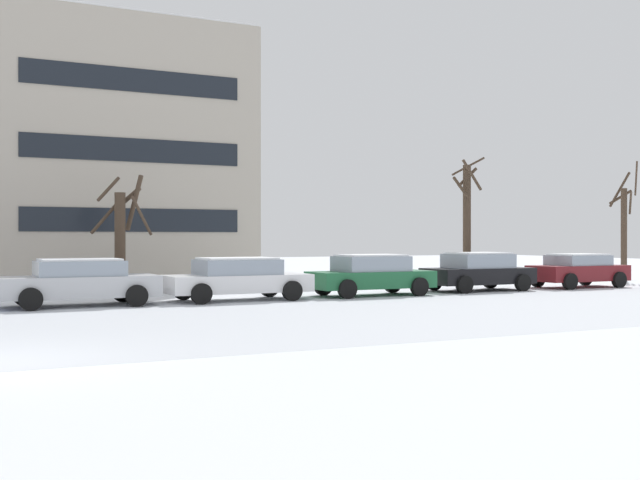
% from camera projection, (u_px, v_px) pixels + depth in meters
% --- Properties ---
extents(parked_car_silver, '(4.46, 2.12, 1.39)m').
position_uv_depth(parked_car_silver, '(80.00, 282.00, 22.78)').
color(parked_car_silver, silver).
rests_on(parked_car_silver, ground).
extents(parked_car_white, '(4.60, 2.11, 1.37)m').
position_uv_depth(parked_car_white, '(237.00, 278.00, 24.86)').
color(parked_car_white, white).
rests_on(parked_car_white, ground).
extents(parked_car_green, '(4.33, 1.99, 1.43)m').
position_uv_depth(parked_car_green, '(371.00, 275.00, 26.92)').
color(parked_car_green, '#1E6038').
rests_on(parked_car_green, ground).
extents(parked_car_black, '(4.13, 2.13, 1.45)m').
position_uv_depth(parked_car_black, '(478.00, 271.00, 29.39)').
color(parked_car_black, black).
rests_on(parked_car_black, ground).
extents(parked_car_maroon, '(4.02, 2.03, 1.36)m').
position_uv_depth(parked_car_maroon, '(578.00, 270.00, 31.38)').
color(parked_car_maroon, maroon).
rests_on(parked_car_maroon, ground).
extents(tree_far_left, '(2.10, 2.10, 4.13)m').
position_uv_depth(tree_far_left, '(122.00, 235.00, 26.46)').
color(tree_far_left, '#423326').
rests_on(tree_far_left, ground).
extents(tree_far_right, '(1.11, 1.57, 5.56)m').
position_uv_depth(tree_far_right, '(624.00, 227.00, 36.74)').
color(tree_far_right, '#423326').
rests_on(tree_far_right, ground).
extents(tree_far_mid, '(1.51, 1.52, 5.39)m').
position_uv_depth(tree_far_mid, '(467.00, 220.00, 32.13)').
color(tree_far_mid, '#423326').
rests_on(tree_far_mid, ground).
extents(building_far_right, '(10.43, 8.34, 10.82)m').
position_uv_depth(building_far_right, '(112.00, 159.00, 33.55)').
color(building_far_right, '#B2A899').
rests_on(building_far_right, ground).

